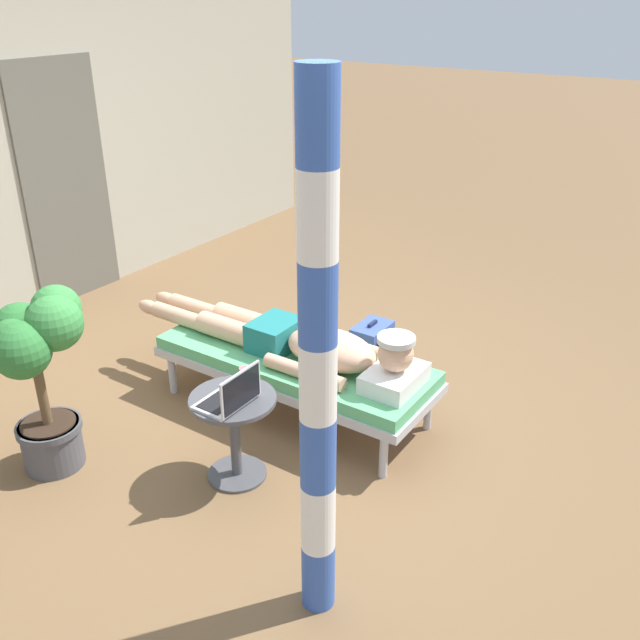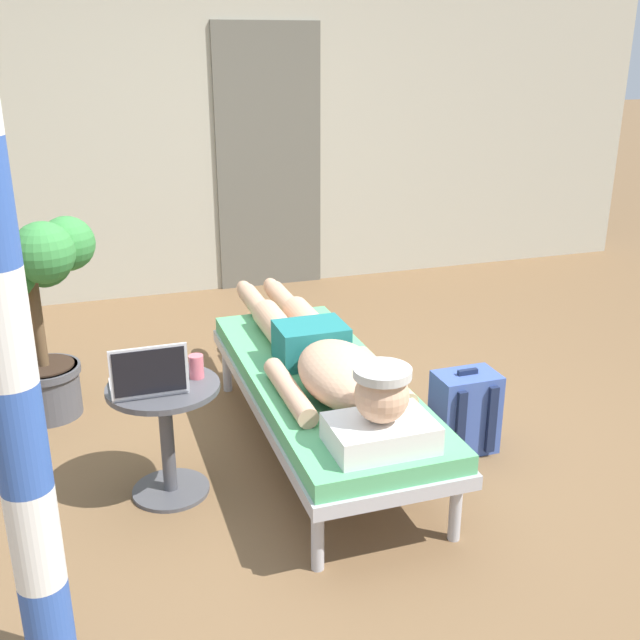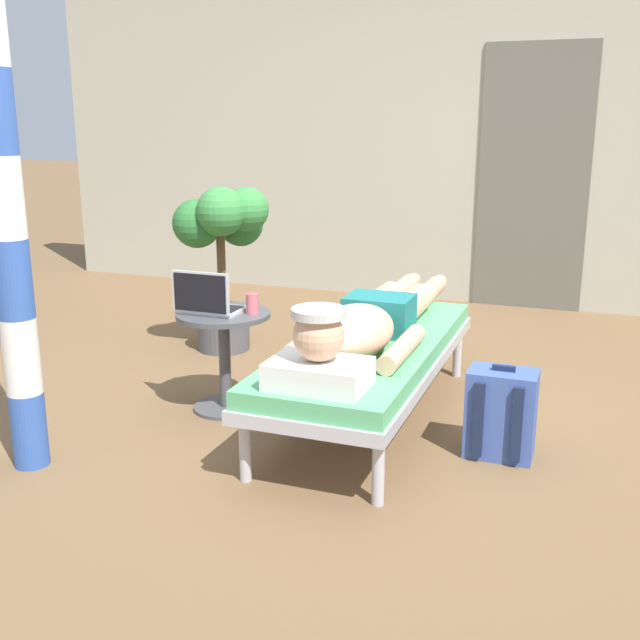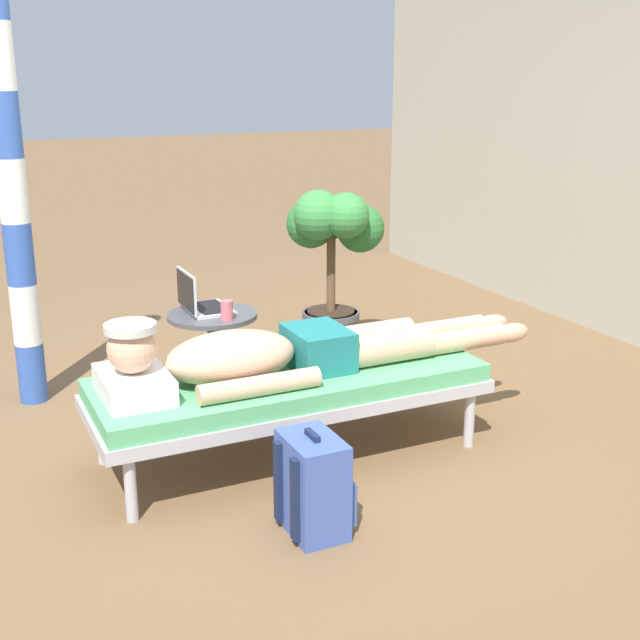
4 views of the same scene
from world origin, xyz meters
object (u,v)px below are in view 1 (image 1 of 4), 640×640
(lounge_chair, at_px, (294,364))
(potted_plant, at_px, (39,359))
(drink_glass, at_px, (245,376))
(backpack, at_px, (371,351))
(laptop, at_px, (232,396))
(side_table, at_px, (234,423))
(person_reclining, at_px, (300,342))
(porch_post, at_px, (318,382))

(lounge_chair, bearing_deg, potted_plant, 146.15)
(drink_glass, height_order, backpack, drink_glass)
(laptop, relative_size, drink_glass, 3.03)
(lounge_chair, xyz_separation_m, side_table, (-0.74, -0.12, 0.01))
(lounge_chair, xyz_separation_m, backpack, (0.67, -0.19, -0.15))
(person_reclining, xyz_separation_m, laptop, (-0.80, -0.12, 0.06))
(person_reclining, distance_m, drink_glass, 0.60)
(person_reclining, bearing_deg, backpack, -11.50)
(backpack, height_order, potted_plant, potted_plant)
(person_reclining, relative_size, backpack, 5.12)
(porch_post, bearing_deg, side_table, 61.10)
(person_reclining, relative_size, laptop, 7.00)
(lounge_chair, bearing_deg, laptop, -167.70)
(laptop, height_order, potted_plant, potted_plant)
(drink_glass, relative_size, porch_post, 0.04)
(person_reclining, relative_size, side_table, 4.15)
(laptop, bearing_deg, potted_plant, 113.30)
(lounge_chair, height_order, person_reclining, person_reclining)
(lounge_chair, distance_m, side_table, 0.75)
(lounge_chair, height_order, laptop, laptop)
(side_table, bearing_deg, backpack, -2.59)
(laptop, xyz_separation_m, porch_post, (-0.43, -0.84, 0.58))
(lounge_chair, height_order, potted_plant, potted_plant)
(lounge_chair, relative_size, side_table, 3.54)
(person_reclining, xyz_separation_m, side_table, (-0.74, -0.07, -0.16))
(side_table, distance_m, backpack, 1.43)
(person_reclining, xyz_separation_m, porch_post, (-1.24, -0.96, 0.65))
(lounge_chair, distance_m, person_reclining, 0.18)
(potted_plant, relative_size, porch_post, 0.46)
(drink_glass, bearing_deg, porch_post, -124.82)
(lounge_chair, height_order, porch_post, porch_post)
(side_table, relative_size, potted_plant, 0.49)
(lounge_chair, relative_size, drink_glass, 18.06)
(person_reclining, height_order, backpack, person_reclining)
(laptop, height_order, porch_post, porch_post)
(lounge_chair, xyz_separation_m, porch_post, (-1.24, -1.02, 0.82))
(side_table, xyz_separation_m, drink_glass, (0.15, 0.03, 0.22))
(lounge_chair, relative_size, laptop, 5.97)
(backpack, bearing_deg, drink_glass, 175.69)
(lounge_chair, height_order, drink_glass, drink_glass)
(porch_post, bearing_deg, lounge_chair, 39.41)
(drink_glass, bearing_deg, laptop, -158.48)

